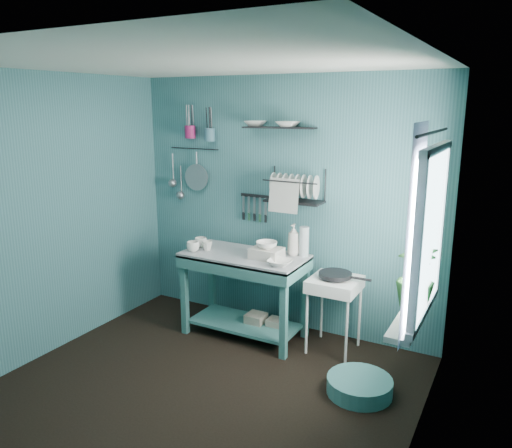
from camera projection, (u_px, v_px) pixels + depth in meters
The scene contains 36 objects.
floor at pixel (199, 393), 3.95m from camera, with size 3.20×3.20×0.00m, color black.
ceiling at pixel (189, 62), 3.36m from camera, with size 3.20×3.20×0.00m, color silver.
wall_back at pixel (283, 205), 4.93m from camera, with size 3.20×3.20×0.00m, color #34676C.
wall_front at pixel (11, 314), 2.37m from camera, with size 3.20×3.20×0.00m, color #34676C.
wall_left at pixel (46, 217), 4.40m from camera, with size 3.00×3.00×0.00m, color #34676C.
wall_right at pixel (419, 275), 2.91m from camera, with size 3.00×3.00×0.00m, color #34676C.
work_counter at pixel (244, 295), 4.84m from camera, with size 1.18×0.59×0.83m, color #36736F.
mug_left at pixel (193, 247), 4.82m from camera, with size 0.12×0.12×0.10m, color white.
mug_mid at pixel (207, 246), 4.86m from camera, with size 0.10×0.10×0.09m, color white.
mug_right at pixel (201, 242), 4.97m from camera, with size 0.12×0.12×0.10m, color white.
wash_tub at pixel (267, 253), 4.60m from camera, with size 0.28×0.22×0.10m, color beige.
tub_bowl at pixel (267, 245), 4.58m from camera, with size 0.20×0.20×0.06m, color white.
soap_bottle at pixel (293, 240), 4.69m from camera, with size 0.12×0.12×0.30m, color beige.
water_bottle at pixel (304, 241), 4.66m from camera, with size 0.09×0.09×0.28m, color #B3C3C8.
counter_bowl at pixel (280, 263), 4.40m from camera, with size 0.22×0.22×0.05m, color white.
hotplate_stand at pixel (334, 314), 4.56m from camera, with size 0.44×0.44×0.70m, color white.
frying_pan at pixel (335, 275), 4.47m from camera, with size 0.30×0.30×0.04m, color black.
knife_strip at pixel (255, 196), 5.03m from camera, with size 0.32×0.02×0.03m, color black.
dish_rack at pixel (294, 186), 4.69m from camera, with size 0.55×0.24×0.32m, color black.
upper_shelf at pixel (280, 128), 4.67m from camera, with size 0.70×0.18×0.01m, color black.
shelf_bowl_left at pixel (255, 118), 4.77m from camera, with size 0.21×0.21×0.05m, color white.
shelf_bowl_right at pixel (288, 122), 4.62m from camera, with size 0.21×0.21×0.05m, color white.
utensil_cup_magenta at pixel (190, 132), 5.19m from camera, with size 0.11×0.11×0.13m, color #971B55.
utensil_cup_teal at pixel (210, 135), 5.08m from camera, with size 0.11×0.11×0.13m, color #396877.
colander at pixel (196, 177), 5.31m from camera, with size 0.28×0.28×0.03m, color gray.
ladle_outer at pixel (173, 167), 5.44m from camera, with size 0.01×0.01×0.30m, color gray.
ladle_inner at pixel (181, 180), 5.42m from camera, with size 0.01×0.01×0.30m, color gray.
hook_rail at pixel (194, 149), 5.27m from camera, with size 0.01×0.01×0.60m, color black.
window_glass at pixel (432, 233), 3.27m from camera, with size 1.10×1.10×0.00m, color white.
windowsill at pixel (413, 314), 3.44m from camera, with size 0.16×0.95×0.04m, color white.
curtain at pixel (413, 235), 3.03m from camera, with size 1.35×1.35×0.00m, color white.
curtain_rod at pixel (434, 132), 3.14m from camera, with size 0.02×0.02×1.05m, color black.
potted_plant at pixel (416, 276), 3.46m from camera, with size 0.26×0.26×0.47m, color #255D27.
storage_tin_large at pixel (256, 324), 4.91m from camera, with size 0.18×0.18×0.22m, color gray.
storage_tin_small at pixel (275, 328), 4.85m from camera, with size 0.15×0.15×0.20m, color gray.
floor_basin at pixel (359, 386), 3.92m from camera, with size 0.51×0.51×0.13m, color teal.
Camera 1 is at (2.08, -2.88, 2.22)m, focal length 35.00 mm.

